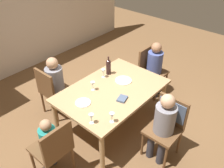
{
  "coord_description": "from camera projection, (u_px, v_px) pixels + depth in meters",
  "views": [
    {
      "loc": [
        -2.25,
        -1.96,
        2.91
      ],
      "look_at": [
        0.0,
        0.0,
        0.83
      ],
      "focal_mm": 38.62,
      "sensor_mm": 36.0,
      "label": 1
    }
  ],
  "objects": [
    {
      "name": "dining_table",
      "position": [
        112.0,
        93.0,
        3.73
      ],
      "size": [
        1.66,
        1.11,
        0.73
      ],
      "color": "tan",
      "rests_on": "ground_plane"
    },
    {
      "name": "chair_far_left",
      "position": [
        52.0,
        89.0,
        4.02
      ],
      "size": [
        0.44,
        0.44,
        0.92
      ],
      "rotation": [
        0.0,
        0.0,
        -1.57
      ],
      "color": "brown",
      "rests_on": "ground_plane"
    },
    {
      "name": "ground_plane",
      "position": [
        112.0,
        124.0,
        4.11
      ],
      "size": [
        10.0,
        10.0,
        0.0
      ],
      "primitive_type": "plane",
      "color": "brown"
    },
    {
      "name": "wine_glass_far",
      "position": [
        91.0,
        117.0,
        3.03
      ],
      "size": [
        0.07,
        0.07,
        0.15
      ],
      "color": "silver",
      "rests_on": "dining_table"
    },
    {
      "name": "wine_glass_near_right",
      "position": [
        103.0,
        72.0,
        3.91
      ],
      "size": [
        0.07,
        0.07,
        0.15
      ],
      "color": "silver",
      "rests_on": "dining_table"
    },
    {
      "name": "person_woman_host",
      "position": [
        56.0,
        81.0,
        4.04
      ],
      "size": [
        0.33,
        0.29,
        1.09
      ],
      "rotation": [
        0.0,
        0.0,
        -1.57
      ],
      "color": "#33333D",
      "rests_on": "ground_plane"
    },
    {
      "name": "chair_right_end",
      "position": [
        150.0,
        68.0,
        4.6
      ],
      "size": [
        0.44,
        0.44,
        0.92
      ],
      "rotation": [
        0.0,
        0.0,
        3.14
      ],
      "color": "brown",
      "rests_on": "ground_plane"
    },
    {
      "name": "dinner_plate_guest_left",
      "position": [
        123.0,
        80.0,
        3.88
      ],
      "size": [
        0.27,
        0.27,
        0.01
      ],
      "primitive_type": "cylinder",
      "color": "white",
      "rests_on": "dining_table"
    },
    {
      "name": "person_man_bearded",
      "position": [
        156.0,
        65.0,
        4.48
      ],
      "size": [
        0.28,
        0.32,
        1.08
      ],
      "rotation": [
        0.0,
        0.0,
        3.14
      ],
      "color": "#33333D",
      "rests_on": "ground_plane"
    },
    {
      "name": "wine_glass_near_left",
      "position": [
        112.0,
        116.0,
        3.05
      ],
      "size": [
        0.07,
        0.07,
        0.15
      ],
      "color": "silver",
      "rests_on": "dining_table"
    },
    {
      "name": "chair_near",
      "position": [
        169.0,
        119.0,
        3.34
      ],
      "size": [
        0.46,
        0.44,
        0.92
      ],
      "rotation": [
        0.0,
        0.0,
        1.57
      ],
      "color": "brown",
      "rests_on": "ground_plane"
    },
    {
      "name": "wine_bottle_tall_green",
      "position": [
        108.0,
        66.0,
        3.98
      ],
      "size": [
        0.08,
        0.08,
        0.32
      ],
      "color": "black",
      "rests_on": "dining_table"
    },
    {
      "name": "chair_left_end",
      "position": [
        54.0,
        148.0,
        3.01
      ],
      "size": [
        0.44,
        0.44,
        0.92
      ],
      "color": "brown",
      "rests_on": "ground_plane"
    },
    {
      "name": "person_child_small",
      "position": [
        48.0,
        142.0,
        3.05
      ],
      "size": [
        0.22,
        0.25,
        0.94
      ],
      "color": "#33333D",
      "rests_on": "ground_plane"
    },
    {
      "name": "wine_glass_centre",
      "position": [
        93.0,
        84.0,
        3.62
      ],
      "size": [
        0.07,
        0.07,
        0.15
      ],
      "color": "silver",
      "rests_on": "dining_table"
    },
    {
      "name": "person_man_guest",
      "position": [
        163.0,
        123.0,
        3.22
      ],
      "size": [
        0.33,
        0.29,
        1.09
      ],
      "rotation": [
        0.0,
        0.0,
        1.57
      ],
      "color": "#33333D",
      "rests_on": "ground_plane"
    },
    {
      "name": "dinner_plate_host",
      "position": [
        83.0,
        103.0,
        3.42
      ],
      "size": [
        0.22,
        0.22,
        0.01
      ],
      "primitive_type": "cylinder",
      "color": "white",
      "rests_on": "dining_table"
    },
    {
      "name": "rear_room_partition",
      "position": [
        9.0,
        11.0,
        4.82
      ],
      "size": [
        6.4,
        0.12,
        2.7
      ],
      "primitive_type": "cube",
      "color": "beige",
      "rests_on": "ground_plane"
    },
    {
      "name": "folded_napkin",
      "position": [
        122.0,
        99.0,
        3.48
      ],
      "size": [
        0.19,
        0.16,
        0.03
      ],
      "primitive_type": "cube",
      "rotation": [
        0.0,
        0.0,
        0.28
      ],
      "color": "#4C5B75",
      "rests_on": "dining_table"
    }
  ]
}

